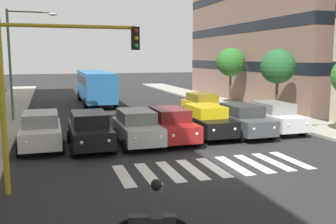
{
  "coord_description": "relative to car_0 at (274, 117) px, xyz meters",
  "views": [
    {
      "loc": [
        6.08,
        13.4,
        4.34
      ],
      "look_at": [
        -0.45,
        -7.47,
        1.17
      ],
      "focal_mm": 40.64,
      "sensor_mm": 36.0,
      "label": 1
    }
  ],
  "objects": [
    {
      "name": "ground_plane",
      "position": [
        6.34,
        5.64,
        -0.89
      ],
      "size": [
        180.0,
        180.0,
        0.0
      ],
      "primitive_type": "plane",
      "color": "#262628"
    },
    {
      "name": "car_5",
      "position": [
        10.66,
        0.92,
        0.0
      ],
      "size": [
        2.02,
        4.44,
        1.72
      ],
      "color": "black",
      "rests_on": "ground_plane"
    },
    {
      "name": "car_row2_0",
      "position": [
        1.88,
        -6.24,
        0.0
      ],
      "size": [
        2.02,
        4.44,
        1.72
      ],
      "color": "gold",
      "rests_on": "ground_plane"
    },
    {
      "name": "street_lamp_right",
      "position": [
        14.3,
        -7.95,
        3.72
      ],
      "size": [
        3.18,
        0.28,
        7.26
      ],
      "color": "#4C6B56",
      "rests_on": "sidewalk_right"
    },
    {
      "name": "street_tree_1",
      "position": [
        -2.95,
        -4.26,
        2.79
      ],
      "size": [
        2.44,
        2.44,
        4.76
      ],
      "color": "#513823",
      "rests_on": "sidewalk_left"
    },
    {
      "name": "car_2",
      "position": [
        4.3,
        0.15,
        0.0
      ],
      "size": [
        2.02,
        4.44,
        1.72
      ],
      "color": "black",
      "rests_on": "ground_plane"
    },
    {
      "name": "car_3",
      "position": [
        6.56,
        0.72,
        0.0
      ],
      "size": [
        2.02,
        4.44,
        1.72
      ],
      "color": "maroon",
      "rests_on": "ground_plane"
    },
    {
      "name": "crosswalk_markings",
      "position": [
        6.34,
        5.64,
        -0.88
      ],
      "size": [
        7.65,
        2.8,
        0.01
      ],
      "color": "silver",
      "rests_on": "ground_plane"
    },
    {
      "name": "car_1",
      "position": [
        2.26,
        0.45,
        0.0
      ],
      "size": [
        2.02,
        4.44,
        1.72
      ],
      "color": "#474C51",
      "rests_on": "ground_plane"
    },
    {
      "name": "street_tree_2",
      "position": [
        -3.23,
        -12.09,
        2.99
      ],
      "size": [
        2.56,
        2.56,
        5.03
      ],
      "color": "#513823",
      "rests_on": "sidewalk_left"
    },
    {
      "name": "traffic_light_gantry",
      "position": [
        12.55,
        6.4,
        2.82
      ],
      "size": [
        4.43,
        0.36,
        5.5
      ],
      "color": "#AD991E",
      "rests_on": "ground_plane"
    },
    {
      "name": "bus_behind_traffic",
      "position": [
        8.36,
        -16.62,
        0.97
      ],
      "size": [
        2.78,
        10.5,
        3.0
      ],
      "color": "#286BAD",
      "rests_on": "ground_plane"
    },
    {
      "name": "car_6",
      "position": [
        12.89,
        0.24,
        0.0
      ],
      "size": [
        2.02,
        4.44,
        1.72
      ],
      "color": "silver",
      "rests_on": "ground_plane"
    },
    {
      "name": "motorcycle_with_rider",
      "position": [
        10.24,
        10.96,
        -0.24
      ],
      "size": [
        1.67,
        0.54,
        1.57
      ],
      "color": "black",
      "rests_on": "ground_plane"
    },
    {
      "name": "car_4",
      "position": [
        8.36,
        0.86,
        0.0
      ],
      "size": [
        2.02,
        4.44,
        1.72
      ],
      "color": "#B2B7BC",
      "rests_on": "ground_plane"
    },
    {
      "name": "car_0",
      "position": [
        0.0,
        0.0,
        0.0
      ],
      "size": [
        2.02,
        4.44,
        1.72
      ],
      "color": "silver",
      "rests_on": "ground_plane"
    }
  ]
}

